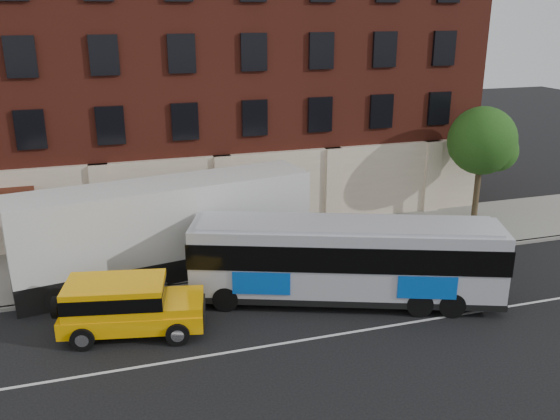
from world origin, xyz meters
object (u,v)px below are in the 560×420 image
object	(u,v)px
street_tree	(483,143)
city_bus	(346,258)
shipping_container	(167,231)
yellow_suv	(126,304)
sign_pole	(40,270)

from	to	relation	value
street_tree	city_bus	distance (m)	12.67
street_tree	city_bus	world-z (taller)	street_tree
city_bus	shipping_container	world-z (taller)	shipping_container
city_bus	street_tree	bearing A→B (deg)	31.90
city_bus	shipping_container	xyz separation A→B (m)	(-6.40, 4.51, 0.25)
yellow_suv	sign_pole	bearing A→B (deg)	132.94
shipping_container	sign_pole	bearing A→B (deg)	-165.84
shipping_container	street_tree	bearing A→B (deg)	6.90
street_tree	shipping_container	bearing A→B (deg)	-173.10
street_tree	yellow_suv	world-z (taller)	street_tree
shipping_container	city_bus	bearing A→B (deg)	-35.13
street_tree	yellow_suv	bearing A→B (deg)	-160.83
sign_pole	shipping_container	xyz separation A→B (m)	(5.11, 1.29, 0.63)
street_tree	sign_pole	bearing A→B (deg)	-171.39
city_bus	yellow_suv	size ratio (longest dim) A/B	2.25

